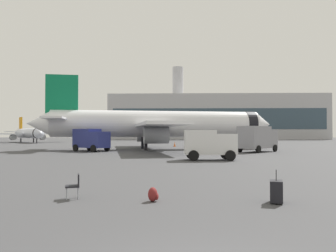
{
  "coord_description": "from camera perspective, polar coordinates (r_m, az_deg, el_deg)",
  "views": [
    {
      "loc": [
        -0.34,
        -5.31,
        2.29
      ],
      "look_at": [
        -1.37,
        27.2,
        3.0
      ],
      "focal_mm": 37.33,
      "sensor_mm": 36.0,
      "label": 1
    }
  ],
  "objects": [
    {
      "name": "rolling_suitcase",
      "position": [
        12.25,
        17.26,
        -10.13
      ],
      "size": [
        0.54,
        0.72,
        1.1
      ],
      "color": "black",
      "rests_on": "ground"
    },
    {
      "name": "service_truck",
      "position": [
        45.91,
        -12.47,
        -2.07
      ],
      "size": [
        5.2,
        4.54,
        2.9
      ],
      "color": "navy",
      "rests_on": "ground"
    },
    {
      "name": "fuel_truck",
      "position": [
        44.79,
        14.4,
        -1.87
      ],
      "size": [
        5.77,
        6.09,
        3.2
      ],
      "color": "gray",
      "rests_on": "ground"
    },
    {
      "name": "terminal_building",
      "position": [
        143.44,
        7.74,
        1.39
      ],
      "size": [
        84.39,
        21.93,
        29.52
      ],
      "color": "#B2B2B7",
      "rests_on": "ground"
    },
    {
      "name": "airplane_at_gate",
      "position": [
        50.73,
        -1.93,
        0.3
      ],
      "size": [
        35.58,
        32.31,
        10.5
      ],
      "color": "white",
      "rests_on": "ground"
    },
    {
      "name": "safety_cone_near",
      "position": [
        61.75,
        1.09,
        -2.99
      ],
      "size": [
        0.44,
        0.44,
        0.83
      ],
      "color": "#F2590C",
      "rests_on": "ground"
    },
    {
      "name": "cargo_van",
      "position": [
        30.45,
        6.76,
        -2.82
      ],
      "size": [
        4.51,
        2.55,
        2.6
      ],
      "color": "white",
      "rests_on": "ground"
    },
    {
      "name": "gate_chair",
      "position": [
        12.89,
        -15.01,
        -9.22
      ],
      "size": [
        0.6,
        0.6,
        0.86
      ],
      "color": "black",
      "rests_on": "ground"
    },
    {
      "name": "traveller_backpack",
      "position": [
        12.01,
        -2.44,
        -11.13
      ],
      "size": [
        0.36,
        0.4,
        0.48
      ],
      "color": "maroon",
      "rests_on": "ground"
    },
    {
      "name": "safety_cone_mid",
      "position": [
        50.32,
        9.57,
        -3.44
      ],
      "size": [
        0.44,
        0.44,
        0.72
      ],
      "color": "#F2590C",
      "rests_on": "ground"
    },
    {
      "name": "airplane_taxiing",
      "position": [
        95.7,
        -21.83,
        -1.11
      ],
      "size": [
        18.42,
        20.03,
        6.8
      ],
      "color": "silver",
      "rests_on": "ground"
    }
  ]
}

